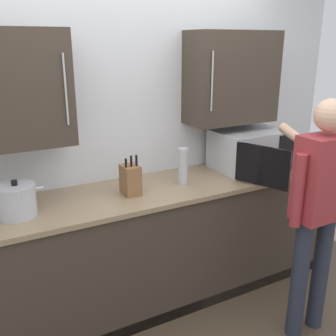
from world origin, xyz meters
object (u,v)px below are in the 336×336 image
Objects in this scene: knife_block at (130,180)px; thermos_flask at (183,166)px; stock_pot at (16,201)px; person_figure at (318,201)px; microwave_oven at (247,150)px.

knife_block is 1.03× the size of thermos_flask.
person_figure reaches higher than stock_pot.
thermos_flask is at bearing -174.76° from microwave_oven.
knife_block is at bearing 141.30° from person_figure.
stock_pot is at bearing -177.71° from microwave_oven.
microwave_oven is 1.81m from stock_pot.
person_figure is (1.71, -0.77, -0.06)m from stock_pot.
person_figure reaches higher than knife_block.
person_figure is at bearing -24.12° from stock_pot.
thermos_flask is 0.96m from person_figure.
stock_pot is (-1.81, -0.07, -0.06)m from microwave_oven.
person_figure is (0.97, -0.77, -0.07)m from knife_block.
microwave_oven is 0.65m from thermos_flask.
knife_block is at bearing 0.63° from stock_pot.
knife_block is 0.85× the size of stock_pot.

